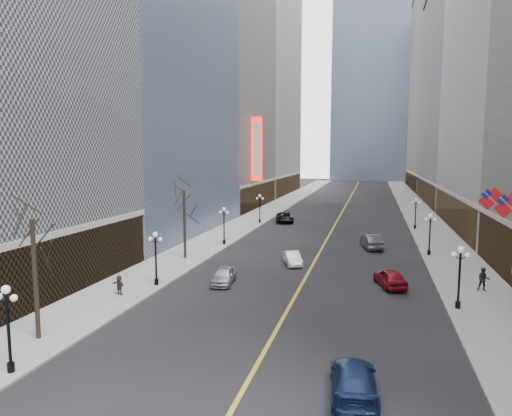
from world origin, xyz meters
The scene contains 28 objects.
sidewalk_east centered at (14.00, 70.00, 0.07)m, with size 6.00×230.00×0.15m, color gray.
sidewalk_west centered at (-14.00, 70.00, 0.07)m, with size 6.00×230.00×0.15m, color gray.
lane_line centered at (0.00, 80.00, 0.01)m, with size 0.25×200.00×0.02m, color gold.
bldg_east_c centered at (29.88, 106.00, 24.18)m, with size 26.60×40.60×48.80m.
bldg_east_d centered at (29.90, 149.00, 31.17)m, with size 26.60×46.60×62.80m.
bldg_west_c centered at (-29.88, 87.00, 25.19)m, with size 26.60×30.60×50.80m.
bldg_west_d centered at (-29.92, 121.00, 36.17)m, with size 26.60×38.60×72.80m.
cylindrical_tower centered at (-55.00, 175.00, 70.00)m, with size 28.00×28.00×140.00m, color gray.
streetlamp_east_1 centered at (11.80, 30.00, 2.90)m, with size 1.26×0.44×4.52m.
streetlamp_east_2 centered at (11.80, 48.00, 2.90)m, with size 1.26×0.44×4.52m.
streetlamp_east_3 centered at (11.80, 66.00, 2.90)m, with size 1.26×0.44×4.52m.
streetlamp_west_0 centered at (-11.80, 14.00, 2.90)m, with size 1.26×0.44×4.52m.
streetlamp_west_1 centered at (-11.80, 30.00, 2.90)m, with size 1.26×0.44×4.52m.
streetlamp_west_2 centered at (-11.80, 48.00, 2.90)m, with size 1.26×0.44×4.52m.
streetlamp_west_3 centered at (-11.80, 66.00, 2.90)m, with size 1.26×0.44×4.52m.
flag_4 centered at (15.31, 32.00, 7.29)m, with size 2.87×0.12×2.87m.
flag_5 centered at (15.31, 37.00, 7.29)m, with size 2.87×0.12×2.87m.
theatre_marquee centered at (-15.88, 80.00, 12.00)m, with size 2.00×0.55×12.00m.
tree_west_near centered at (-13.50, 18.00, 6.24)m, with size 3.60×3.60×7.92m.
tree_west_far centered at (-13.50, 40.00, 6.24)m, with size 3.60×3.60×7.92m.
car_nb_near centered at (-6.56, 32.20, 0.72)m, with size 1.70×4.23×1.44m, color #B9BDC2.
car_nb_mid centered at (-2.00, 40.38, 0.66)m, with size 1.39×3.98×1.31m, color white.
car_nb_far centered at (-8.18, 68.28, 0.82)m, with size 2.71×5.87×1.63m, color black.
car_sb_near centered at (5.08, 16.27, 0.75)m, with size 2.11×5.20×1.51m, color #132147.
car_sb_mid centered at (7.28, 34.81, 0.77)m, with size 1.81×4.50×1.53m, color maroon.
car_sb_far centered at (5.68, 50.55, 0.85)m, with size 1.81×5.18×1.71m, color #464A4D.
ped_east_walk centered at (14.51, 35.03, 1.09)m, with size 0.91×0.50×1.88m, color black.
ped_west_far centered at (-13.41, 26.83, 0.91)m, with size 1.41×0.41×1.52m, color #33291C.
Camera 1 is at (5.71, -4.13, 11.15)m, focal length 32.00 mm.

